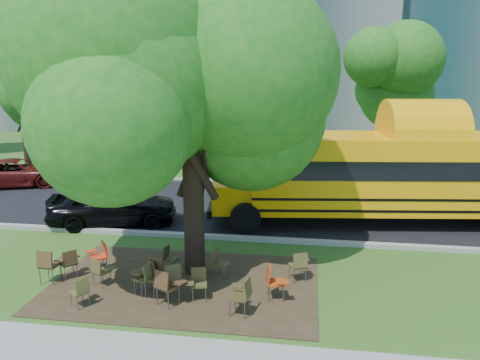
% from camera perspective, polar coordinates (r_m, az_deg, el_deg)
% --- Properties ---
extents(ground, '(160.00, 160.00, 0.00)m').
position_cam_1_polar(ground, '(13.53, -10.40, -11.20)').
color(ground, '#2C541A').
rests_on(ground, ground).
extents(dirt_patch, '(7.00, 4.50, 0.03)m').
position_cam_1_polar(dirt_patch, '(12.81, -6.79, -12.43)').
color(dirt_patch, '#382819').
rests_on(dirt_patch, ground).
extents(asphalt_road, '(80.00, 8.00, 0.04)m').
position_cam_1_polar(asphalt_road, '(19.87, -3.95, -2.98)').
color(asphalt_road, black).
rests_on(asphalt_road, ground).
extents(kerb_near, '(80.00, 0.25, 0.14)m').
position_cam_1_polar(kerb_near, '(16.16, -7.00, -6.70)').
color(kerb_near, gray).
rests_on(kerb_near, ground).
extents(kerb_far, '(80.00, 0.25, 0.14)m').
position_cam_1_polar(kerb_far, '(23.74, -1.84, -0.15)').
color(kerb_far, gray).
rests_on(kerb_far, ground).
extents(building_main, '(38.00, 16.00, 22.00)m').
position_cam_1_polar(building_main, '(49.46, -6.18, 19.42)').
color(building_main, slate).
rests_on(building_main, ground).
extents(bg_tree_0, '(5.20, 5.20, 7.18)m').
position_cam_1_polar(bg_tree_0, '(29.47, -25.20, 10.06)').
color(bg_tree_0, black).
rests_on(bg_tree_0, ground).
extents(bg_tree_2, '(4.80, 4.80, 6.62)m').
position_cam_1_polar(bg_tree_2, '(29.14, -10.03, 10.36)').
color(bg_tree_2, black).
rests_on(bg_tree_2, ground).
extents(bg_tree_3, '(5.60, 5.60, 7.84)m').
position_cam_1_polar(bg_tree_3, '(25.92, 17.35, 11.46)').
color(bg_tree_3, black).
rests_on(bg_tree_3, ground).
extents(main_tree, '(7.20, 7.20, 8.69)m').
position_cam_1_polar(main_tree, '(12.29, -6.00, 11.00)').
color(main_tree, black).
rests_on(main_tree, ground).
extents(school_bus, '(13.68, 4.56, 3.28)m').
position_cam_1_polar(school_bus, '(18.16, 20.39, 0.79)').
color(school_bus, '#F9A507').
rests_on(school_bus, ground).
extents(chair_0, '(0.63, 0.56, 0.95)m').
position_cam_1_polar(chair_0, '(13.52, -22.27, -9.31)').
color(chair_0, '#50371C').
rests_on(chair_0, ground).
extents(chair_1, '(0.64, 0.50, 0.78)m').
position_cam_1_polar(chair_1, '(12.92, -16.64, -10.43)').
color(chair_1, '#4A4520').
rests_on(chair_1, ground).
extents(chair_2, '(0.51, 0.65, 0.77)m').
position_cam_1_polar(chair_2, '(12.01, -18.81, -12.47)').
color(chair_2, brown).
rests_on(chair_2, ground).
extents(chair_3, '(0.75, 0.59, 0.96)m').
position_cam_1_polar(chair_3, '(12.16, -10.64, -11.01)').
color(chair_3, '#483319').
rests_on(chair_3, ground).
extents(chair_4, '(0.78, 0.62, 0.94)m').
position_cam_1_polar(chair_4, '(11.52, -8.91, -12.44)').
color(chair_4, '#452E18').
rests_on(chair_4, ground).
extents(chair_5, '(0.55, 0.58, 0.81)m').
position_cam_1_polar(chair_5, '(11.81, -5.16, -12.12)').
color(chair_5, '#4A4320').
rests_on(chair_5, ground).
extents(chair_6, '(0.54, 0.67, 0.92)m').
position_cam_1_polar(chair_6, '(11.03, 0.29, -13.57)').
color(chair_6, '#423C1C').
rests_on(chair_6, ground).
extents(chair_7, '(0.61, 0.60, 0.89)m').
position_cam_1_polar(chair_7, '(11.73, 4.15, -11.99)').
color(chair_7, '#C13F14').
rests_on(chair_7, ground).
extents(chair_8, '(0.57, 0.72, 0.83)m').
position_cam_1_polar(chair_8, '(13.66, -20.04, -9.23)').
color(chair_8, '#402D17').
rests_on(chair_8, ground).
extents(chair_9, '(0.74, 0.59, 0.87)m').
position_cam_1_polar(chair_9, '(13.84, -16.70, -8.57)').
color(chair_9, red).
rests_on(chair_9, ground).
extents(chair_10, '(0.46, 0.58, 0.78)m').
position_cam_1_polar(chair_10, '(13.34, -8.59, -9.22)').
color(chair_10, '#413D1C').
rests_on(chair_10, ground).
extents(chair_11, '(0.59, 0.75, 0.89)m').
position_cam_1_polar(chair_11, '(12.01, -8.24, -11.47)').
color(chair_11, '#4C4121').
rests_on(chair_11, ground).
extents(chair_12, '(0.49, 0.63, 0.83)m').
position_cam_1_polar(chair_12, '(12.85, -2.60, -9.85)').
color(chair_12, '#4B4220').
rests_on(chair_12, ground).
extents(chair_13, '(0.59, 0.68, 0.86)m').
position_cam_1_polar(chair_13, '(12.75, 7.25, -10.04)').
color(chair_13, brown).
rests_on(chair_13, ground).
extents(chair_14, '(0.74, 0.59, 0.87)m').
position_cam_1_polar(chair_14, '(12.26, -11.30, -11.12)').
color(chair_14, '#4D311B').
rests_on(chair_14, ground).
extents(chair_15, '(0.55, 0.69, 0.87)m').
position_cam_1_polar(chair_15, '(12.19, -11.36, -11.28)').
color(chair_15, '#504C22').
rests_on(chair_15, ground).
extents(black_car, '(4.89, 2.97, 1.56)m').
position_cam_1_polar(black_car, '(17.76, -15.23, -2.84)').
color(black_car, black).
rests_on(black_car, ground).
extents(bg_car_red, '(5.32, 3.86, 1.35)m').
position_cam_1_polar(bg_car_red, '(25.36, -25.51, 0.81)').
color(bg_car_red, '#51110E').
rests_on(bg_car_red, ground).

